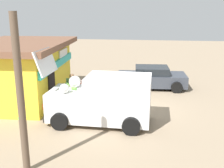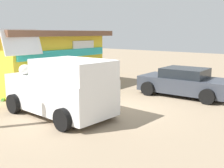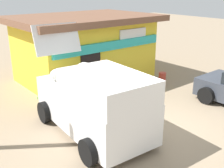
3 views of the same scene
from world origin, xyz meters
name	(u,v)px [view 2 (image 2 of 3)]	position (x,y,z in m)	size (l,w,h in m)	color
ground_plane	(114,109)	(0.00, 0.00, 0.00)	(60.00, 60.00, 0.00)	gray
storefront_bar	(40,59)	(0.77, 5.52, 1.50)	(6.60, 4.82, 2.91)	yellow
delivery_van	(62,87)	(-1.75, 0.88, 0.98)	(2.22, 4.43, 2.95)	white
parked_sedan	(184,82)	(3.76, -1.05, 0.60)	(2.33, 4.03, 1.26)	#383D47
vendor_standing	(62,78)	(-0.33, 2.55, 0.97)	(0.37, 0.57, 1.66)	#4C4C51
customer_bending	(38,85)	(-1.54, 2.50, 0.83)	(0.67, 0.57, 1.39)	#726047
unloaded_banana_pile	(11,95)	(-1.67, 4.35, 0.17)	(0.86, 0.87, 0.39)	silver
paint_bucket	(110,82)	(3.34, 3.00, 0.20)	(0.33, 0.33, 0.41)	#BF3F33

